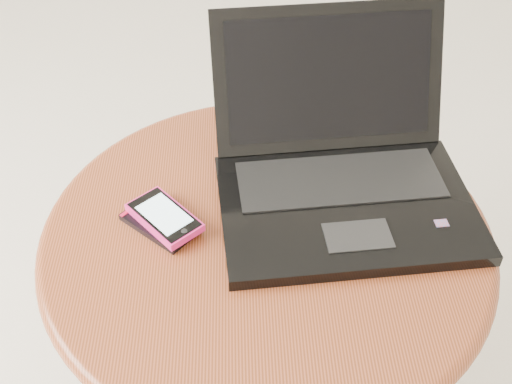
{
  "coord_description": "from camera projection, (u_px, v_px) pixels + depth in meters",
  "views": [
    {
      "loc": [
        -0.04,
        -0.75,
        1.17
      ],
      "look_at": [
        -0.01,
        -0.09,
        0.57
      ],
      "focal_mm": 45.71,
      "sensor_mm": 36.0,
      "label": 1
    }
  ],
  "objects": [
    {
      "name": "table",
      "position": [
        266.0,
        278.0,
        1.0
      ],
      "size": [
        0.65,
        0.65,
        0.51
      ],
      "color": "#512917",
      "rests_on": "ground"
    },
    {
      "name": "phone_black",
      "position": [
        159.0,
        223.0,
        0.92
      ],
      "size": [
        0.12,
        0.11,
        0.01
      ],
      "color": "black",
      "rests_on": "table"
    },
    {
      "name": "laptop",
      "position": [
        341.0,
        169.0,
        0.96
      ],
      "size": [
        0.39,
        0.38,
        0.22
      ],
      "color": "black",
      "rests_on": "table"
    },
    {
      "name": "phone_pink",
      "position": [
        164.0,
        217.0,
        0.92
      ],
      "size": [
        0.12,
        0.12,
        0.01
      ],
      "color": "#F32380",
      "rests_on": "phone_black"
    }
  ]
}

